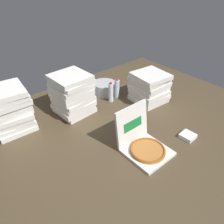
{
  "coord_description": "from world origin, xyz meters",
  "views": [
    {
      "loc": [
        -1.21,
        -1.3,
        1.39
      ],
      "look_at": [
        -0.02,
        0.1,
        0.14
      ],
      "focal_mm": 35.59,
      "sensor_mm": 36.0,
      "label": 1
    }
  ],
  "objects_px": {
    "open_pizza_box": "(143,143)",
    "water_bottle_3": "(86,88)",
    "water_bottle_1": "(117,89)",
    "napkin_pile": "(188,136)",
    "pizza_stack_right_mid": "(149,87)",
    "pizza_stack_center_near": "(9,109)",
    "ice_bucket": "(105,88)",
    "water_bottle_0": "(86,91)",
    "water_bottle_2": "(111,92)",
    "water_bottle_4": "(87,83)",
    "pizza_stack_left_mid": "(72,94)"
  },
  "relations": [
    {
      "from": "water_bottle_1",
      "to": "water_bottle_4",
      "type": "relative_size",
      "value": 1.0
    },
    {
      "from": "ice_bucket",
      "to": "water_bottle_2",
      "type": "xyz_separation_m",
      "value": [
        -0.06,
        -0.2,
        0.04
      ]
    },
    {
      "from": "open_pizza_box",
      "to": "water_bottle_1",
      "type": "distance_m",
      "value": 0.95
    },
    {
      "from": "open_pizza_box",
      "to": "water_bottle_3",
      "type": "bearing_deg",
      "value": 81.37
    },
    {
      "from": "water_bottle_4",
      "to": "pizza_stack_center_near",
      "type": "bearing_deg",
      "value": -172.07
    },
    {
      "from": "open_pizza_box",
      "to": "napkin_pile",
      "type": "relative_size",
      "value": 3.25
    },
    {
      "from": "napkin_pile",
      "to": "pizza_stack_center_near",
      "type": "bearing_deg",
      "value": 134.56
    },
    {
      "from": "water_bottle_3",
      "to": "open_pizza_box",
      "type": "bearing_deg",
      "value": -98.63
    },
    {
      "from": "open_pizza_box",
      "to": "pizza_stack_right_mid",
      "type": "xyz_separation_m",
      "value": [
        0.68,
        0.54,
        0.09
      ]
    },
    {
      "from": "pizza_stack_left_mid",
      "to": "ice_bucket",
      "type": "xyz_separation_m",
      "value": [
        0.52,
        0.11,
        -0.15
      ]
    },
    {
      "from": "pizza_stack_left_mid",
      "to": "water_bottle_3",
      "type": "distance_m",
      "value": 0.37
    },
    {
      "from": "napkin_pile",
      "to": "water_bottle_4",
      "type": "bearing_deg",
      "value": 98.51
    },
    {
      "from": "napkin_pile",
      "to": "ice_bucket",
      "type": "bearing_deg",
      "value": 93.07
    },
    {
      "from": "water_bottle_0",
      "to": "water_bottle_3",
      "type": "distance_m",
      "value": 0.09
    },
    {
      "from": "water_bottle_0",
      "to": "napkin_pile",
      "type": "distance_m",
      "value": 1.24
    },
    {
      "from": "open_pizza_box",
      "to": "water_bottle_3",
      "type": "height_order",
      "value": "open_pizza_box"
    },
    {
      "from": "water_bottle_1",
      "to": "napkin_pile",
      "type": "xyz_separation_m",
      "value": [
        0.01,
        -1.01,
        -0.1
      ]
    },
    {
      "from": "open_pizza_box",
      "to": "water_bottle_4",
      "type": "bearing_deg",
      "value": 78.31
    },
    {
      "from": "napkin_pile",
      "to": "water_bottle_3",
      "type": "bearing_deg",
      "value": 102.61
    },
    {
      "from": "pizza_stack_left_mid",
      "to": "pizza_stack_right_mid",
      "type": "relative_size",
      "value": 1.11
    },
    {
      "from": "water_bottle_0",
      "to": "water_bottle_4",
      "type": "bearing_deg",
      "value": 52.22
    },
    {
      "from": "pizza_stack_right_mid",
      "to": "water_bottle_2",
      "type": "height_order",
      "value": "pizza_stack_right_mid"
    },
    {
      "from": "pizza_stack_right_mid",
      "to": "water_bottle_2",
      "type": "xyz_separation_m",
      "value": [
        -0.36,
        0.27,
        -0.06
      ]
    },
    {
      "from": "water_bottle_1",
      "to": "water_bottle_2",
      "type": "bearing_deg",
      "value": -168.53
    },
    {
      "from": "water_bottle_0",
      "to": "water_bottle_2",
      "type": "xyz_separation_m",
      "value": [
        0.2,
        -0.21,
        0.0
      ]
    },
    {
      "from": "pizza_stack_right_mid",
      "to": "napkin_pile",
      "type": "distance_m",
      "value": 0.76
    },
    {
      "from": "water_bottle_1",
      "to": "napkin_pile",
      "type": "height_order",
      "value": "water_bottle_1"
    },
    {
      "from": "pizza_stack_right_mid",
      "to": "water_bottle_1",
      "type": "relative_size",
      "value": 1.66
    },
    {
      "from": "ice_bucket",
      "to": "water_bottle_3",
      "type": "distance_m",
      "value": 0.24
    },
    {
      "from": "pizza_stack_center_near",
      "to": "ice_bucket",
      "type": "xyz_separation_m",
      "value": [
        1.13,
        -0.03,
        -0.15
      ]
    },
    {
      "from": "open_pizza_box",
      "to": "water_bottle_3",
      "type": "distance_m",
      "value": 1.11
    },
    {
      "from": "open_pizza_box",
      "to": "water_bottle_4",
      "type": "height_order",
      "value": "open_pizza_box"
    },
    {
      "from": "ice_bucket",
      "to": "water_bottle_2",
      "type": "relative_size",
      "value": 1.17
    },
    {
      "from": "open_pizza_box",
      "to": "ice_bucket",
      "type": "xyz_separation_m",
      "value": [
        0.39,
        1.02,
        -0.01
      ]
    },
    {
      "from": "pizza_stack_center_near",
      "to": "open_pizza_box",
      "type": "bearing_deg",
      "value": -54.54
    },
    {
      "from": "open_pizza_box",
      "to": "water_bottle_0",
      "type": "height_order",
      "value": "open_pizza_box"
    },
    {
      "from": "open_pizza_box",
      "to": "pizza_stack_center_near",
      "type": "xyz_separation_m",
      "value": [
        -0.75,
        1.05,
        0.14
      ]
    },
    {
      "from": "water_bottle_1",
      "to": "water_bottle_2",
      "type": "distance_m",
      "value": 0.12
    },
    {
      "from": "water_bottle_2",
      "to": "water_bottle_4",
      "type": "distance_m",
      "value": 0.38
    },
    {
      "from": "open_pizza_box",
      "to": "pizza_stack_center_near",
      "type": "bearing_deg",
      "value": 125.46
    },
    {
      "from": "water_bottle_1",
      "to": "water_bottle_4",
      "type": "height_order",
      "value": "same"
    },
    {
      "from": "pizza_stack_center_near",
      "to": "water_bottle_1",
      "type": "height_order",
      "value": "pizza_stack_center_near"
    },
    {
      "from": "pizza_stack_left_mid",
      "to": "pizza_stack_center_near",
      "type": "height_order",
      "value": "same"
    },
    {
      "from": "pizza_stack_right_mid",
      "to": "napkin_pile",
      "type": "relative_size",
      "value": 3.11
    },
    {
      "from": "pizza_stack_left_mid",
      "to": "water_bottle_4",
      "type": "relative_size",
      "value": 1.84
    },
    {
      "from": "pizza_stack_right_mid",
      "to": "water_bottle_0",
      "type": "relative_size",
      "value": 1.66
    },
    {
      "from": "water_bottle_0",
      "to": "open_pizza_box",
      "type": "bearing_deg",
      "value": -96.64
    },
    {
      "from": "pizza_stack_center_near",
      "to": "water_bottle_3",
      "type": "distance_m",
      "value": 0.92
    },
    {
      "from": "pizza_stack_left_mid",
      "to": "water_bottle_0",
      "type": "height_order",
      "value": "pizza_stack_left_mid"
    },
    {
      "from": "pizza_stack_center_near",
      "to": "pizza_stack_right_mid",
      "type": "height_order",
      "value": "pizza_stack_center_near"
    }
  ]
}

